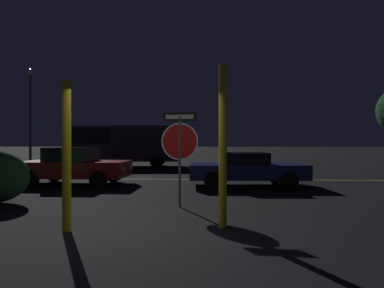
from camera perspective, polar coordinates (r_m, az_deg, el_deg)
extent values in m
plane|color=black|center=(5.62, -9.43, -15.86)|extent=(260.00, 260.00, 0.00)
cube|color=gold|center=(12.95, -2.31, -6.73)|extent=(41.84, 0.12, 0.01)
cylinder|color=#4C4C51|center=(7.28, -2.36, -3.35)|extent=(0.06, 0.06, 2.21)
cylinder|color=white|center=(7.26, -2.36, 0.49)|extent=(0.90, 0.08, 0.91)
cylinder|color=#B71414|center=(7.26, -2.36, 0.49)|extent=(0.84, 0.08, 0.84)
cube|color=black|center=(7.29, -2.36, 5.20)|extent=(0.83, 0.09, 0.22)
cube|color=white|center=(7.29, -2.36, 5.20)|extent=(0.68, 0.08, 0.10)
cylinder|color=yellow|center=(5.70, -22.78, -2.07)|extent=(0.15, 0.15, 2.66)
cylinder|color=yellow|center=(5.55, 5.88, -0.39)|extent=(0.15, 0.15, 3.00)
cube|color=maroon|center=(12.09, -21.43, -4.43)|extent=(3.95, 1.77, 0.58)
cube|color=black|center=(12.11, -21.94, -1.83)|extent=(1.59, 1.51, 0.51)
cylinder|color=black|center=(12.45, -14.67, -5.63)|extent=(0.60, 0.20, 0.60)
cylinder|color=black|center=(10.88, -17.40, -6.47)|extent=(0.60, 0.20, 0.60)
cylinder|color=black|center=(13.40, -24.69, -5.23)|extent=(0.60, 0.20, 0.60)
cylinder|color=black|center=(11.95, -28.48, -5.89)|extent=(0.60, 0.20, 0.60)
sphere|color=#F4EFCC|center=(11.92, -11.54, -4.34)|extent=(0.14, 0.14, 0.14)
sphere|color=#F4EFCC|center=(10.88, -13.00, -4.77)|extent=(0.14, 0.14, 0.14)
cube|color=navy|center=(11.01, 10.28, -5.05)|extent=(4.17, 2.02, 0.51)
cube|color=black|center=(10.96, 9.65, -2.67)|extent=(1.71, 1.64, 0.41)
cylinder|color=black|center=(12.16, 15.43, -5.77)|extent=(0.61, 0.23, 0.60)
cylinder|color=black|center=(10.51, 18.00, -6.71)|extent=(0.61, 0.23, 0.60)
cylinder|color=black|center=(11.74, 3.39, -5.98)|extent=(0.61, 0.23, 0.60)
cylinder|color=black|center=(10.02, 4.01, -7.04)|extent=(0.61, 0.23, 0.60)
sphere|color=#F4EFCC|center=(12.09, 19.52, -4.47)|extent=(0.14, 0.14, 0.14)
sphere|color=#F4EFCC|center=(11.04, 21.49, -4.91)|extent=(0.14, 0.14, 0.14)
cube|color=#2D2D33|center=(20.73, -17.79, 0.06)|extent=(2.71, 2.37, 2.26)
cube|color=black|center=(20.74, -17.79, 1.30)|extent=(2.46, 2.40, 0.99)
cube|color=#2D2D33|center=(20.06, -8.56, 0.08)|extent=(4.32, 2.64, 2.27)
cylinder|color=black|center=(19.68, -18.51, -3.17)|extent=(0.86, 0.34, 0.84)
cylinder|color=black|center=(21.82, -16.80, -2.85)|extent=(0.86, 0.34, 0.84)
cylinder|color=black|center=(18.90, -6.75, -3.30)|extent=(0.86, 0.34, 0.84)
cylinder|color=black|center=(21.12, -6.21, -2.94)|extent=(0.86, 0.34, 0.84)
cylinder|color=#4C4C51|center=(22.13, -28.43, 3.85)|extent=(0.16, 0.16, 5.98)
sphere|color=#F9E5B2|center=(22.56, -28.44, 11.95)|extent=(0.39, 0.39, 0.39)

